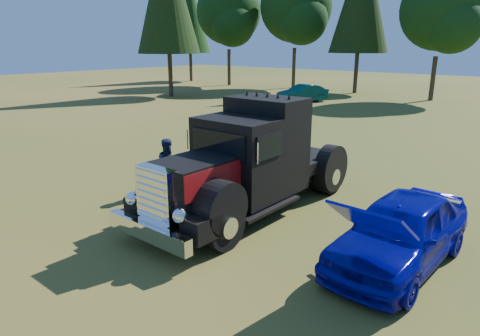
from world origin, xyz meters
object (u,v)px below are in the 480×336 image
at_px(diamond_t_truck, 246,166).
at_px(hotrod_coupe, 400,231).
at_px(spectator_near, 207,174).
at_px(distant_teal_car, 302,93).
at_px(spectator_far, 169,166).

height_order(diamond_t_truck, hotrod_coupe, diamond_t_truck).
height_order(spectator_near, distant_teal_car, spectator_near).
relative_size(hotrod_coupe, spectator_near, 2.78).
bearing_deg(spectator_far, diamond_t_truck, -65.58).
bearing_deg(hotrod_coupe, distant_teal_car, 126.27).
bearing_deg(diamond_t_truck, distant_teal_car, 118.06).
bearing_deg(spectator_far, hotrod_coupe, -72.88).
height_order(diamond_t_truck, spectator_near, diamond_t_truck).
bearing_deg(distant_teal_car, spectator_near, -43.27).
distance_m(hotrod_coupe, distant_teal_car, 25.29).
xyz_separation_m(hotrod_coupe, spectator_far, (-6.92, -0.09, 0.11)).
height_order(diamond_t_truck, distant_teal_car, diamond_t_truck).
bearing_deg(spectator_near, spectator_far, 129.69).
height_order(hotrod_coupe, spectator_near, hotrod_coupe).
bearing_deg(hotrod_coupe, spectator_far, -179.28).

